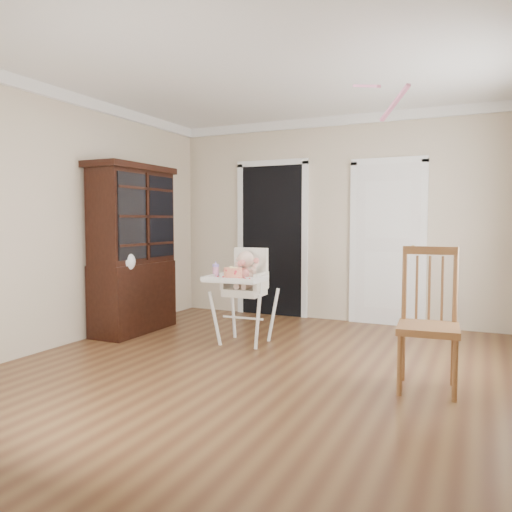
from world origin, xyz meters
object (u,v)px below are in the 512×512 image
at_px(sippy_cup, 216,270).
at_px(china_cabinet, 133,249).
at_px(high_chair, 244,284).
at_px(dining_chair, 428,324).
at_px(cake, 233,273).

xyz_separation_m(sippy_cup, china_cabinet, (-1.19, 0.12, 0.19)).
height_order(high_chair, dining_chair, dining_chair).
bearing_deg(high_chair, sippy_cup, -151.80).
bearing_deg(cake, high_chair, 87.08).
distance_m(high_chair, cake, 0.28).
xyz_separation_m(cake, dining_chair, (1.98, -0.49, -0.27)).
bearing_deg(cake, dining_chair, -13.77).
relative_size(sippy_cup, dining_chair, 0.15).
relative_size(china_cabinet, dining_chair, 1.77).
height_order(cake, dining_chair, dining_chair).
bearing_deg(dining_chair, sippy_cup, 160.84).
xyz_separation_m(cake, sippy_cup, (-0.26, 0.09, 0.01)).
xyz_separation_m(sippy_cup, dining_chair, (2.23, -0.58, -0.28)).
relative_size(high_chair, china_cabinet, 0.53).
distance_m(sippy_cup, dining_chair, 2.32).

